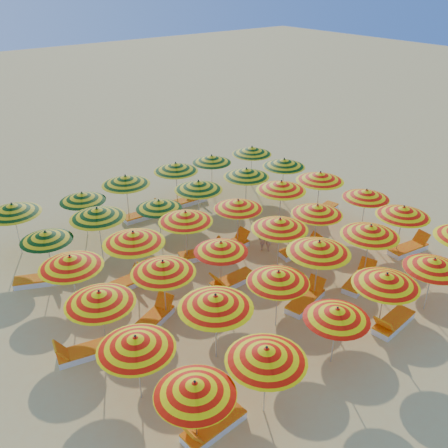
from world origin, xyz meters
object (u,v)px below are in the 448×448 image
(umbrella_24, at_px, (46,236))
(umbrella_0, at_px, (195,388))
(umbrella_11, at_px, (403,211))
(lounger_1, at_px, (393,322))
(umbrella_26, at_px, (159,204))
(lounger_16, at_px, (200,191))
(umbrella_34, at_px, (212,159))
(lounger_2, at_px, (306,300))
(umbrella_4, at_px, (434,264))
(umbrella_23, at_px, (320,177))
(lounger_0, at_px, (213,427))
(lounger_4, at_px, (409,248))
(umbrella_3, at_px, (386,280))
(umbrella_15, at_px, (280,224))
(umbrella_16, at_px, (317,210))
(umbrella_10, at_px, (370,230))
(umbrella_25, at_px, (97,213))
(umbrella_2, at_px, (337,314))
(lounger_7, at_px, (232,281))
(umbrella_12, at_px, (100,297))
(lounger_12, at_px, (323,210))
(umbrella_20, at_px, (185,217))
(umbrella_6, at_px, (136,343))
(umbrella_19, at_px, (133,238))
(lounger_3, at_px, (359,280))
(lounger_8, at_px, (301,250))
(umbrella_17, at_px, (366,194))
(lounger_5, at_px, (86,352))
(lounger_10, at_px, (202,254))
(lounger_11, at_px, (230,246))
(lounger_13, at_px, (40,280))
(umbrella_35, at_px, (252,150))
(umbrella_13, at_px, (163,267))
(umbrella_31, at_px, (82,197))
(umbrella_8, at_px, (278,277))
(umbrella_1, at_px, (266,354))
(lounger_14, at_px, (143,215))
(umbrella_32, at_px, (126,180))
(umbrella_21, at_px, (238,204))
(lounger_15, at_px, (190,200))

(umbrella_24, bearing_deg, umbrella_0, -89.61)
(umbrella_11, distance_m, lounger_1, 4.95)
(umbrella_26, bearing_deg, lounger_16, 36.30)
(umbrella_34, distance_m, lounger_2, 9.95)
(umbrella_26, relative_size, lounger_1, 1.35)
(umbrella_4, height_order, umbrella_23, umbrella_23)
(lounger_0, distance_m, lounger_2, 6.01)
(lounger_1, relative_size, lounger_4, 1.00)
(umbrella_3, xyz_separation_m, lounger_0, (-6.37, 0.08, -1.72))
(umbrella_4, height_order, umbrella_15, umbrella_15)
(umbrella_16, height_order, lounger_16, umbrella_16)
(umbrella_10, bearing_deg, umbrella_25, 134.76)
(umbrella_2, bearing_deg, lounger_7, 87.78)
(umbrella_12, height_order, lounger_12, umbrella_12)
(umbrella_15, xyz_separation_m, umbrella_20, (-2.31, 2.59, -0.03))
(umbrella_6, height_order, umbrella_19, umbrella_19)
(lounger_3, height_order, lounger_8, same)
(umbrella_17, bearing_deg, umbrella_12, -179.70)
(lounger_7, height_order, lounger_16, same)
(umbrella_26, relative_size, lounger_7, 1.38)
(lounger_5, bearing_deg, lounger_10, -145.48)
(umbrella_19, height_order, umbrella_20, umbrella_19)
(lounger_11, bearing_deg, lounger_16, 65.83)
(lounger_13, bearing_deg, umbrella_35, 35.33)
(umbrella_20, relative_size, lounger_4, 1.46)
(umbrella_13, xyz_separation_m, lounger_3, (6.44, -2.63, -1.75))
(umbrella_10, bearing_deg, umbrella_31, 125.82)
(umbrella_8, relative_size, umbrella_13, 0.92)
(umbrella_1, xyz_separation_m, lounger_14, (3.00, 11.52, -1.73))
(umbrella_15, relative_size, umbrella_23, 0.98)
(umbrella_34, distance_m, lounger_8, 7.15)
(umbrella_4, distance_m, lounger_3, 2.82)
(umbrella_32, xyz_separation_m, umbrella_35, (6.95, -0.21, -0.08))
(lounger_8, distance_m, lounger_13, 9.83)
(umbrella_21, xyz_separation_m, lounger_8, (1.53, -2.08, -1.65))
(umbrella_11, bearing_deg, umbrella_24, 149.29)
(umbrella_34, bearing_deg, umbrella_26, -149.33)
(umbrella_15, bearing_deg, umbrella_13, 178.40)
(umbrella_6, relative_size, lounger_15, 1.27)
(umbrella_10, height_order, lounger_14, umbrella_10)
(umbrella_4, bearing_deg, lounger_2, 137.87)
(umbrella_16, height_order, umbrella_26, umbrella_16)
(umbrella_6, xyz_separation_m, lounger_12, (12.05, 4.60, -1.71))
(umbrella_11, distance_m, lounger_7, 7.02)
(umbrella_1, xyz_separation_m, umbrella_8, (2.60, 2.35, -0.07))
(umbrella_6, bearing_deg, umbrella_25, 72.07)
(umbrella_4, relative_size, umbrella_23, 0.91)
(umbrella_1, bearing_deg, umbrella_23, 36.33)
(umbrella_11, bearing_deg, umbrella_2, -159.34)
(lounger_1, bearing_deg, lounger_16, -101.88)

